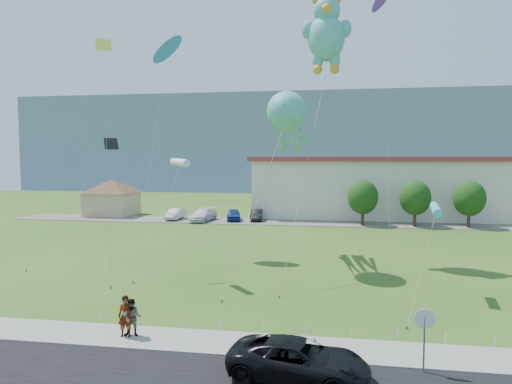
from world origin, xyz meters
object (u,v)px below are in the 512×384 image
pedestrian_right (132,318)px  octopus_kite (288,121)px  stop_sign (425,325)px  parked_car_white (203,215)px  warehouse (478,187)px  parked_car_black (256,215)px  parked_car_silver (175,214)px  teddy_bear_kite (326,32)px  pedestrian_left (126,316)px  suv (299,360)px  pavilion (112,194)px  parked_car_blue (234,215)px

pedestrian_right → octopus_kite: size_ratio=0.11×
stop_sign → parked_car_white: (-19.29, 38.45, -1.03)m
warehouse → parked_car_black: 30.49m
stop_sign → parked_car_black: stop_sign is taller
parked_car_silver → teddy_bear_kite: 32.07m
pedestrian_left → suv: bearing=-27.1°
parked_car_white → teddy_bear_kite: 29.36m
parked_car_silver → parked_car_black: parked_car_silver is taller
pavilion → parked_car_silver: bearing=-16.4°
parked_car_blue → octopus_kite: bearing=-79.8°
parked_car_silver → teddy_bear_kite: teddy_bear_kite is taller
pedestrian_left → pedestrian_right: pedestrian_left is taller
stop_sign → parked_car_silver: size_ratio=0.58×
pedestrian_right → parked_car_black: bearing=82.5°
suv → parked_car_white: size_ratio=0.96×
pavilion → stop_sign: size_ratio=3.68×
warehouse → stop_sign: warehouse is taller
warehouse → octopus_kite: 39.39m
pavilion → pedestrian_right: 46.02m
stop_sign → parked_car_silver: bearing=120.7°
parked_car_black → pavilion: bearing=166.7°
suv → teddy_bear_kite: size_ratio=0.24×
pavilion → suv: pavilion is taller
parked_car_black → octopus_kite: 25.75m
pedestrian_left → teddy_bear_kite: (8.60, 19.01, 17.09)m
pedestrian_right → octopus_kite: 19.26m
parked_car_black → pedestrian_right: bearing=-96.5°
stop_sign → parked_car_black: (-12.66, 39.97, -1.11)m
suv → octopus_kite: bearing=15.4°
parked_car_white → warehouse: bearing=23.7°
parked_car_blue → octopus_kite: (8.90, -22.46, 10.01)m
parked_car_black → teddy_bear_kite: 27.60m
pedestrian_right → parked_car_silver: bearing=98.2°
warehouse → parked_car_silver: bearing=-167.2°
pavilion → parked_car_silver: 10.93m
warehouse → pedestrian_left: bearing=-121.8°
pedestrian_left → parked_car_silver: bearing=97.6°
parked_car_silver → octopus_kite: size_ratio=0.29×
warehouse → stop_sign: (-16.50, -48.21, -2.26)m
pavilion → parked_car_black: pavilion is taller
suv → parked_car_silver: 44.59m
pedestrian_right → parked_car_blue: bearing=86.9°
warehouse → parked_car_blue: (-32.05, -8.71, -3.33)m
pavilion → warehouse: (50.00, 6.00, 1.10)m
parked_car_silver → parked_car_blue: size_ratio=1.01×
pavilion → warehouse: 50.37m
teddy_bear_kite → pedestrian_right: bearing=-113.7°
parked_car_black → teddy_bear_kite: teddy_bear_kite is taller
warehouse → suv: warehouse is taller
parked_car_black → parked_car_silver: bearing=177.0°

